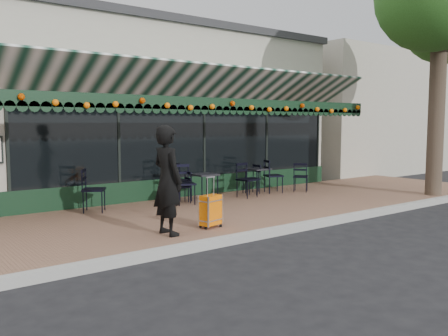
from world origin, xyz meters
TOP-DOWN VIEW (x-y plane):
  - ground at (0.00, 0.00)m, footprint 80.00×80.00m
  - sidewalk at (0.00, 2.00)m, footprint 18.00×4.00m
  - curb at (0.00, -0.08)m, footprint 18.00×0.16m
  - restaurant_building at (0.00, 7.84)m, footprint 12.00×9.60m
  - neighbor_building_right at (13.00, 8.00)m, footprint 12.00×8.00m
  - woman at (-1.67, 0.62)m, footprint 0.47×0.69m
  - suitcase at (-0.79, 0.62)m, footprint 0.44×0.32m
  - cafe_table_a at (2.65, 3.26)m, footprint 0.55×0.55m
  - cafe_table_b at (0.74, 3.01)m, footprint 0.54×0.54m
  - chair_a_left at (2.48, 3.32)m, footprint 0.43×0.43m
  - chair_a_right at (3.06, 3.08)m, footprint 0.59×0.59m
  - chair_a_front at (1.99, 2.90)m, footprint 0.49×0.49m
  - chair_a_extra at (3.81, 2.79)m, footprint 0.57×0.57m
  - chair_b_left at (0.20, 3.17)m, footprint 0.42×0.42m
  - chair_b_right at (0.39, 3.59)m, footprint 0.59×0.59m
  - chair_b_front at (0.16, 3.00)m, footprint 0.55×0.55m
  - chair_solo at (-1.87, 3.35)m, footprint 0.64×0.64m

SIDE VIEW (x-z plane):
  - ground at x=0.00m, z-range 0.00..0.00m
  - sidewalk at x=0.00m, z-range 0.00..0.15m
  - curb at x=0.00m, z-range 0.00..0.15m
  - suitcase at x=-0.79m, z-range 0.00..0.91m
  - chair_b_left at x=0.20m, z-range 0.15..0.90m
  - chair_a_left at x=2.48m, z-range 0.15..0.93m
  - chair_a_extra at x=3.81m, z-range 0.15..0.96m
  - chair_a_front at x=1.99m, z-range 0.15..1.03m
  - chair_a_right at x=3.06m, z-range 0.15..1.06m
  - chair_solo at x=-1.87m, z-range 0.15..1.08m
  - chair_b_front at x=0.16m, z-range 0.15..1.09m
  - chair_b_right at x=0.39m, z-range 0.15..1.09m
  - cafe_table_b at x=0.74m, z-range 0.42..1.09m
  - cafe_table_a at x=2.65m, z-range 0.42..1.09m
  - woman at x=-1.67m, z-range 0.15..1.99m
  - restaurant_building at x=0.00m, z-range 0.02..4.52m
  - neighbor_building_right at x=13.00m, z-range 0.00..4.80m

